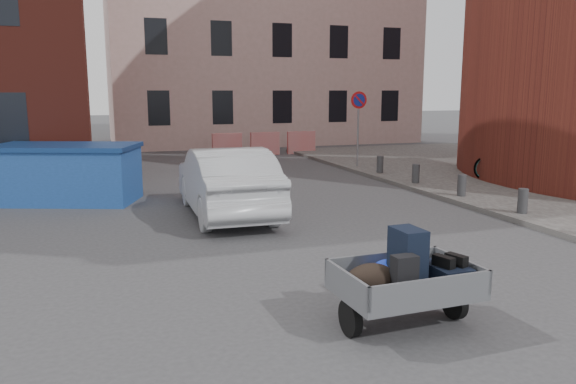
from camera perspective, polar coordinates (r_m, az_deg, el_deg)
name	(u,v)px	position (r m, az deg, el deg)	size (l,w,h in m)	color
ground	(283,260)	(9.50, -0.49, -6.88)	(120.00, 120.00, 0.00)	#38383A
sidewalk	(564,186)	(18.23, 26.26, 0.56)	(9.00, 24.00, 0.12)	#474442
building_pink	(259,12)	(32.14, -2.97, 17.77)	(16.00, 8.00, 14.00)	#BB9A90
no_parking_sign	(359,113)	(20.17, 7.18, 7.96)	(0.60, 0.09, 2.65)	gray
bollards	(462,185)	(15.13, 17.23, 0.66)	(0.22, 9.02, 0.55)	#3A3A3D
barriers	(265,144)	(24.75, -2.33, 4.94)	(4.70, 0.18, 1.00)	red
trailer	(405,279)	(6.86, 11.76, -8.60)	(1.63, 1.82, 1.20)	black
dumpster	(66,173)	(15.26, -21.61, 1.79)	(3.91, 2.92, 1.47)	#224FA5
silver_car	(226,181)	(12.78, -6.30, 1.09)	(1.64, 4.70, 1.55)	silver
bicycle	(501,161)	(18.61, 20.85, 2.99)	(0.71, 2.04, 1.07)	black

